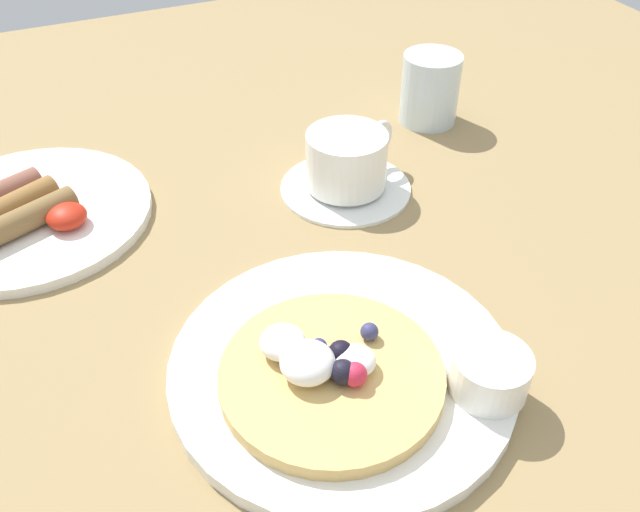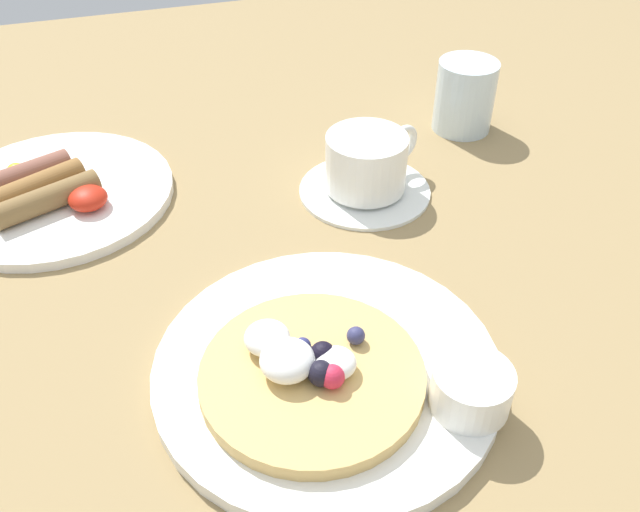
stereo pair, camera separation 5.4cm
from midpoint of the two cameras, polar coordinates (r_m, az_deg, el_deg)
ground_plane at (r=57.19cm, az=1.44°, el=-6.42°), size 152.51×149.84×3.00cm
pancake_plate at (r=51.70cm, az=3.59°, el=-9.46°), size 25.85×25.85×1.30cm
pancake_with_berries at (r=49.24cm, az=2.28°, el=-9.75°), size 16.17×16.17×3.60cm
syrup_ramekin at (r=49.15cm, az=15.66°, el=-10.71°), size 5.61×5.61×3.24cm
breakfast_plate at (r=73.10cm, az=-19.16°, el=4.82°), size 23.34×23.34×1.04cm
fried_breakfast at (r=71.80cm, az=-20.54°, el=5.32°), size 13.37×12.70×2.61cm
coffee_saucer at (r=70.43cm, az=5.97°, el=5.48°), size 13.38×13.38×0.76cm
coffee_cup at (r=68.74cm, az=6.24°, el=7.80°), size 10.71×8.12×5.64cm
water_glass at (r=82.14cm, az=13.88°, el=12.74°), size 6.75×6.75×8.07cm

